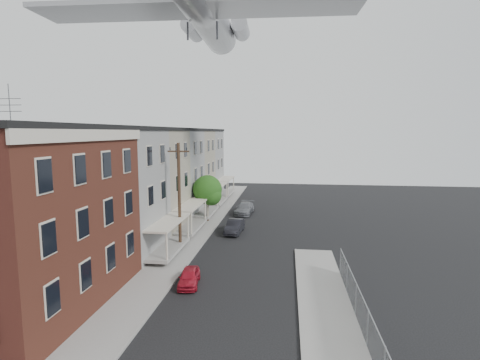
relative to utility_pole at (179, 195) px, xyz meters
The scene contains 17 objects.
sidewalk_left 7.57m from the utility_pole, 89.05° to the left, with size 3.00×62.00×0.12m, color gray.
sidewalk_right 16.99m from the utility_pole, 47.23° to the right, with size 3.00×26.00×0.12m, color gray.
curb_left 7.72m from the utility_pole, 75.52° to the left, with size 0.15×62.00×0.14m, color gray.
curb_right 16.07m from the utility_pole, 51.19° to the right, with size 0.15×26.00×0.14m, color gray.
corner_building 12.73m from the utility_pole, 120.17° to the right, with size 10.31×12.30×12.15m.
row_house_a 6.55m from the utility_pole, 166.73° to the right, with size 11.98×7.00×10.30m.
row_house_b 8.42m from the utility_pole, 139.15° to the left, with size 11.98×7.00×10.30m.
row_house_c 14.03m from the utility_pole, 116.97° to the left, with size 11.98×7.00×10.30m.
row_house_d 20.52m from the utility_pole, 108.07° to the left, with size 11.98×7.00×10.30m.
row_house_e 27.26m from the utility_pole, 103.50° to the left, with size 11.98×7.00×10.30m.
chainlink_fence 18.47m from the utility_pole, 45.90° to the right, with size 0.06×18.06×1.90m.
utility_pole is the anchor object (origin of this frame).
street_tree 10.00m from the utility_pole, 88.11° to the left, with size 3.22×3.20×5.20m.
car_near 8.59m from the utility_pole, 69.46° to the right, with size 1.26×3.12×1.06m, color #AE1627.
car_mid 8.03m from the utility_pole, 56.87° to the left, with size 1.39×3.99×1.32m, color black.
car_far 15.52m from the utility_pole, 75.32° to the left, with size 1.88×4.64×1.35m, color slate.
airplane 17.01m from the utility_pole, 76.02° to the left, with size 27.04×30.87×8.97m.
Camera 1 is at (3.24, -11.65, 9.87)m, focal length 28.00 mm.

